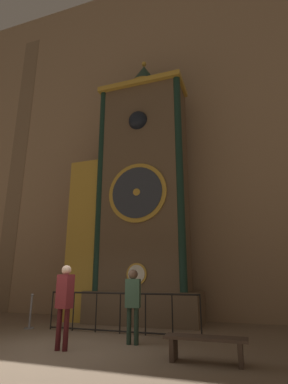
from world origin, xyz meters
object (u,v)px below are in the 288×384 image
(stanchion_post, at_px, (30,317))
(visitor_bench, at_px, (206,344))
(visitor_far, at_px, (133,298))
(visitor_near, at_px, (65,298))
(clock_tower, at_px, (135,198))

(stanchion_post, height_order, visitor_bench, stanchion_post)
(visitor_far, bearing_deg, visitor_near, -149.38)
(visitor_far, relative_size, stanchion_post, 1.66)
(visitor_near, xyz_separation_m, stanchion_post, (-2.51, 2.08, -0.72))
(visitor_near, bearing_deg, visitor_far, 55.79)
(visitor_bench, bearing_deg, visitor_near, -179.52)
(stanchion_post, bearing_deg, clock_tower, 38.91)
(visitor_near, relative_size, visitor_far, 1.05)
(visitor_far, xyz_separation_m, stanchion_post, (-3.71, 1.06, -0.68))
(clock_tower, bearing_deg, visitor_near, -90.53)
(clock_tower, distance_m, visitor_far, 4.69)
(clock_tower, distance_m, stanchion_post, 5.15)
(clock_tower, xyz_separation_m, visitor_bench, (2.95, -4.11, -3.98))
(visitor_far, bearing_deg, clock_tower, 100.66)
(visitor_near, bearing_deg, clock_tower, 104.87)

